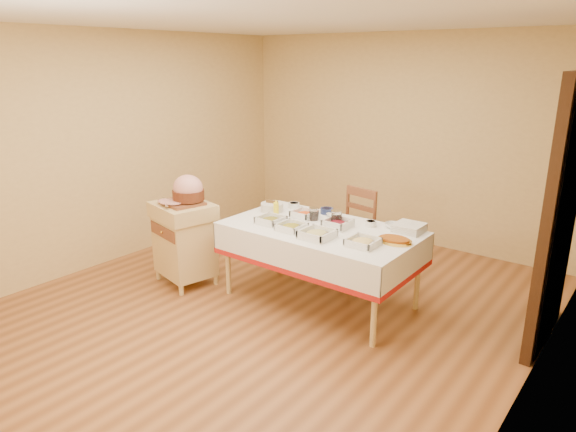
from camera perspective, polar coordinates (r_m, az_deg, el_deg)
The scene contains 23 objects.
room_shell at distance 4.63m, azimuth -1.42°, elevation 4.87°, with size 5.00×5.00×5.00m.
doorway at distance 4.61m, azimuth 28.24°, elevation 0.33°, with size 0.09×1.10×2.20m.
dining_table at distance 4.89m, azimuth 3.61°, elevation -3.07°, with size 1.82×1.02×0.76m.
butcher_cart at distance 5.45m, azimuth -11.44°, elevation -2.42°, with size 0.71×0.63×0.86m.
dining_chair at distance 5.51m, azimuth 7.06°, elevation -1.91°, with size 0.50×0.48×0.97m.
ham_on_board at distance 5.30m, azimuth -11.14°, elevation 2.68°, with size 0.45×0.43×0.30m.
serving_dish_a at distance 4.93m, azimuth -1.93°, elevation -0.46°, with size 0.24×0.23×0.10m.
serving_dish_b at distance 4.74m, azimuth 0.38°, elevation -1.23°, with size 0.23×0.23×0.09m.
serving_dish_c at distance 4.54m, azimuth 3.25°, elevation -2.03°, with size 0.27×0.27×0.11m.
serving_dish_d at distance 4.40m, azimuth 8.33°, elevation -2.89°, with size 0.25×0.25×0.09m.
serving_dish_e at distance 5.12m, azimuth 1.80°, elevation 0.20°, with size 0.23×0.22×0.10m.
serving_dish_f at distance 4.84m, azimuth 5.55°, elevation -0.84°, with size 0.24×0.23×0.11m.
small_bowl_left at distance 5.45m, azimuth 0.67°, elevation 1.24°, with size 0.12×0.12×0.05m.
small_bowl_mid at distance 5.26m, azimuth 4.33°, elevation 0.62°, with size 0.13×0.13×0.06m.
small_bowl_right at distance 4.91m, azimuth 9.19°, elevation -0.81°, with size 0.11×0.11×0.05m.
bowl_white_imported at distance 5.17m, azimuth 5.11°, elevation 0.11°, with size 0.14×0.14×0.03m, color white.
bowl_small_imported at distance 4.90m, azimuth 11.59°, elevation -1.04°, with size 0.15×0.15×0.05m, color white.
preserve_jar_left at distance 5.04m, azimuth 2.88°, elevation 0.17°, with size 0.10×0.10×0.12m.
preserve_jar_right at distance 4.92m, azimuth 5.40°, elevation -0.24°, with size 0.11×0.11×0.14m.
mustard_bottle at distance 5.15m, azimuth -1.34°, elevation 0.82°, with size 0.06×0.06×0.17m.
bread_basket at distance 5.33m, azimuth -1.78°, elevation 1.02°, with size 0.23×0.23×0.10m.
plate_stack at distance 4.82m, azimuth 13.32°, elevation -1.28°, with size 0.25×0.25×0.08m.
brass_platter at distance 4.53m, azimuth 11.77°, elevation -2.66°, with size 0.31×0.22×0.04m.
Camera 1 is at (2.85, -3.51, 2.28)m, focal length 32.00 mm.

